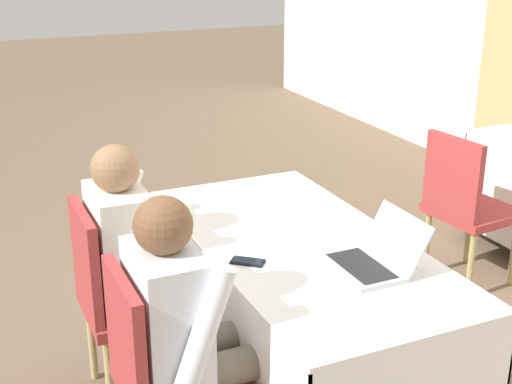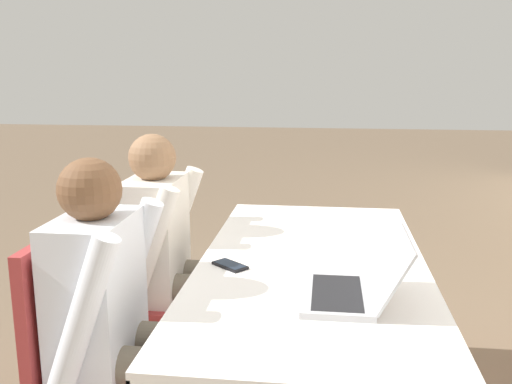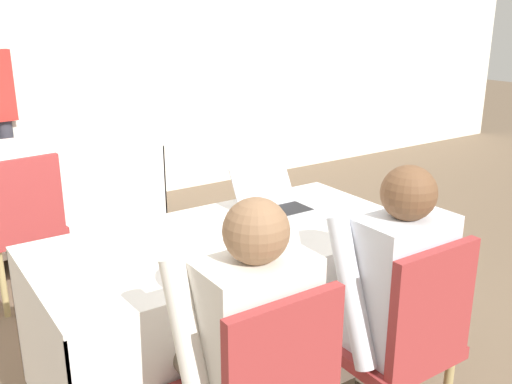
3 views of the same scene
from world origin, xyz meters
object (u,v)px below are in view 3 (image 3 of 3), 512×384
Objects in this scene: laptop at (275,204)px; cell_phone at (287,251)px; person_checkered_shirt at (243,341)px; person_white_shirt at (385,289)px; chair_near_right at (402,337)px; chair_far_spare at (22,222)px.

laptop reaches higher than cell_phone.
person_checkered_shirt and person_white_shirt have the same top height.
person_white_shirt is at bearing -14.88° from cell_phone.
cell_phone is (-0.24, -0.41, -0.04)m from laptop.
person_white_shirt reaches higher than chair_near_right.
laptop reaches higher than chair_near_right.
person_checkered_shirt is (0.25, -1.98, 0.16)m from chair_far_spare.
chair_near_right is 0.67m from person_checkered_shirt.
laptop is at bearing -90.95° from chair_near_right.
person_white_shirt reaches higher than chair_far_spare.
laptop is 1.00m from person_checkered_shirt.
cell_phone is at bearing -119.82° from laptop.
cell_phone is 0.54m from person_checkered_shirt.
cell_phone is 0.15× the size of chair_near_right.
person_checkered_shirt reaches higher than laptop.
person_white_shirt is (0.23, -0.32, -0.10)m from cell_phone.
person_checkered_shirt is (-0.66, -0.74, -0.13)m from laptop.
cell_phone is at bearing -55.07° from person_white_shirt.
cell_phone is 0.40m from person_white_shirt.
person_white_shirt is at bearing -90.93° from laptop.
chair_far_spare is 0.78× the size of person_white_shirt.
chair_far_spare reaches higher than cell_phone.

